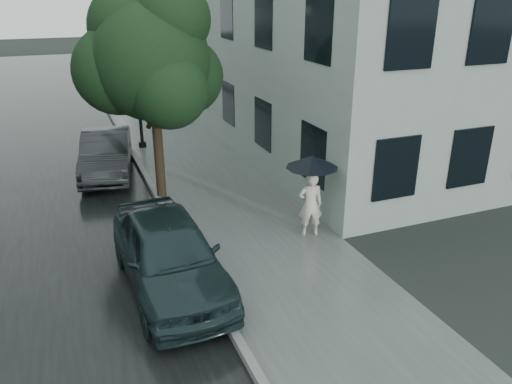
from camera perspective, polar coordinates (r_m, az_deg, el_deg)
name	(u,v)px	position (r m, az deg, el deg)	size (l,w,h in m)	color
ground	(294,290)	(9.98, 4.36, -11.05)	(120.00, 120.00, 0.00)	black
sidewalk	(170,134)	(20.60, -9.82, 6.50)	(3.50, 60.00, 0.01)	slate
kerb_near	(124,137)	(20.30, -14.89, 6.05)	(0.15, 60.00, 0.15)	slate
asphalt_road	(27,149)	(20.24, -24.71, 4.48)	(6.85, 60.00, 0.00)	black
building_near	(229,8)	(28.51, -3.08, 20.23)	(7.02, 36.00, 9.00)	gray
pedestrian	(310,204)	(11.72, 6.24, -1.41)	(0.57, 0.38, 1.57)	beige
umbrella	(312,162)	(11.29, 6.44, 3.48)	(1.23, 1.23, 1.12)	black
street_tree	(151,59)	(13.29, -11.95, 14.60)	(3.88, 3.53, 5.70)	#332619
lamp_post	(131,72)	(18.50, -14.04, 13.21)	(0.85, 0.32, 4.83)	black
car_near	(169,253)	(9.82, -9.90, -6.91)	(1.73, 4.30, 1.46)	#1A2B2D
car_far	(106,153)	(16.40, -16.73, 4.27)	(1.42, 4.07, 1.34)	#25282B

